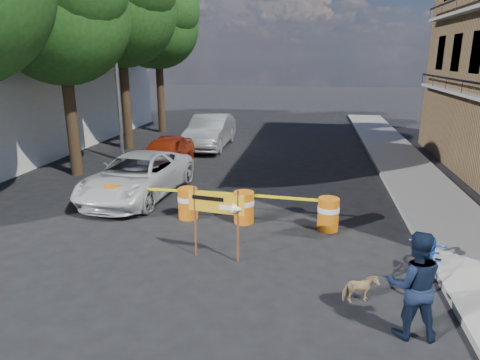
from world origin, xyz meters
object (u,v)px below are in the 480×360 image
(barrel_mid_right, at_px, (244,207))
(pedestrian, at_px, (414,285))
(suv_white, at_px, (137,176))
(detour_sign, at_px, (223,209))
(barrel_mid_left, at_px, (188,203))
(sedan_silver, at_px, (210,131))
(bicycle, at_px, (432,235))
(sedan_red, at_px, (165,153))
(barrel_far_right, at_px, (328,213))
(dog, at_px, (360,289))
(barrel_far_left, at_px, (115,198))

(barrel_mid_right, xyz_separation_m, pedestrian, (3.52, -4.53, 0.47))
(pedestrian, xyz_separation_m, suv_white, (-7.38, 6.26, -0.23))
(pedestrian, bearing_deg, barrel_mid_right, -54.09)
(suv_white, bearing_deg, detour_sign, -42.45)
(barrel_mid_left, bearing_deg, sedan_silver, 99.59)
(bicycle, xyz_separation_m, suv_white, (-8.15, 4.24, -0.29))
(detour_sign, height_order, sedan_red, detour_sign)
(barrel_far_right, relative_size, sedan_silver, 0.18)
(bicycle, distance_m, dog, 2.01)
(detour_sign, relative_size, bicycle, 0.85)
(dog, bearing_deg, barrel_mid_right, 14.25)
(barrel_far_left, distance_m, sedan_silver, 9.87)
(bicycle, bearing_deg, sedan_red, 159.01)
(barrel_mid_left, distance_m, suv_white, 2.77)
(dog, xyz_separation_m, sedan_silver, (-6.11, 13.57, 0.55))
(pedestrian, relative_size, sedan_red, 0.46)
(barrel_mid_left, xyz_separation_m, sedan_silver, (-1.66, 9.84, 0.36))
(detour_sign, xyz_separation_m, pedestrian, (3.64, -2.18, -0.30))
(barrel_mid_left, distance_m, bicycle, 6.50)
(barrel_far_left, bearing_deg, detour_sign, -32.65)
(barrel_far_left, relative_size, sedan_silver, 0.18)
(bicycle, relative_size, sedan_red, 0.49)
(barrel_mid_left, xyz_separation_m, barrel_mid_right, (1.64, -0.07, 0.00))
(sedan_silver, bearing_deg, sedan_red, -99.50)
(detour_sign, xyz_separation_m, dog, (2.92, -1.31, -0.96))
(pedestrian, distance_m, bicycle, 2.16)
(barrel_mid_right, height_order, detour_sign, detour_sign)
(bicycle, bearing_deg, pedestrian, -89.18)
(bicycle, bearing_deg, barrel_mid_left, 178.26)
(detour_sign, distance_m, suv_white, 5.56)
(sedan_red, bearing_deg, barrel_mid_right, -52.09)
(detour_sign, relative_size, sedan_silver, 0.34)
(barrel_mid_left, height_order, pedestrian, pedestrian)
(sedan_silver, bearing_deg, pedestrian, -64.61)
(barrel_far_right, relative_size, dog, 1.37)
(pedestrian, xyz_separation_m, sedan_silver, (-6.83, 14.44, -0.11))
(barrel_far_left, height_order, sedan_silver, sedan_silver)
(barrel_far_right, distance_m, sedan_red, 8.38)
(sedan_silver, bearing_deg, detour_sign, -75.33)
(detour_sign, bearing_deg, bicycle, 6.31)
(pedestrian, distance_m, sedan_silver, 15.97)
(pedestrian, xyz_separation_m, sedan_red, (-7.62, 9.77, -0.24))
(barrel_mid_left, relative_size, barrel_far_right, 1.00)
(dog, bearing_deg, bicycle, -75.58)
(barrel_far_left, height_order, pedestrian, pedestrian)
(barrel_far_left, distance_m, pedestrian, 8.74)
(suv_white, bearing_deg, sedan_red, 98.97)
(sedan_silver, bearing_deg, bicycle, -58.46)
(barrel_far_left, height_order, suv_white, suv_white)
(barrel_far_right, height_order, suv_white, suv_white)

